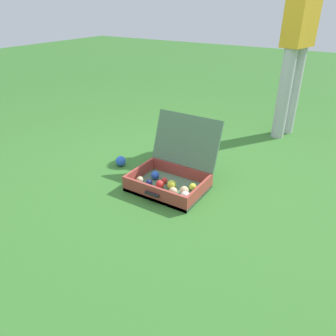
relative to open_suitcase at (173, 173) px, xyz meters
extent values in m
plane|color=#336B28|center=(0.01, -0.10, -0.11)|extent=(16.00, 16.00, 0.00)
cube|color=#4C7051|center=(0.00, -0.06, -0.09)|extent=(0.53, 0.38, 0.03)
cube|color=#9E3D33|center=(-0.26, -0.06, -0.05)|extent=(0.02, 0.38, 0.12)
cube|color=#9E3D33|center=(0.25, -0.06, -0.05)|extent=(0.02, 0.38, 0.12)
cube|color=#9E3D33|center=(0.00, -0.24, -0.05)|extent=(0.49, 0.02, 0.12)
cube|color=#9E3D33|center=(0.00, 0.12, -0.05)|extent=(0.49, 0.02, 0.12)
cube|color=#4C7051|center=(0.00, 0.19, 0.19)|extent=(0.53, 0.14, 0.37)
cube|color=black|center=(0.00, -0.26, -0.04)|extent=(0.11, 0.02, 0.02)
sphere|color=#D1B784|center=(0.15, -0.09, -0.05)|extent=(0.06, 0.06, 0.06)
sphere|color=red|center=(-0.01, -0.19, -0.05)|extent=(0.05, 0.05, 0.05)
sphere|color=#CCDB38|center=(0.17, -0.01, -0.05)|extent=(0.05, 0.05, 0.05)
sphere|color=red|center=(-0.05, -0.04, -0.06)|extent=(0.05, 0.05, 0.05)
sphere|color=#CCDB38|center=(0.03, -0.07, -0.05)|extent=(0.06, 0.06, 0.06)
sphere|color=red|center=(-0.04, -0.11, -0.05)|extent=(0.06, 0.06, 0.06)
sphere|color=white|center=(0.19, -0.15, -0.05)|extent=(0.07, 0.07, 0.07)
sphere|color=blue|center=(-0.13, -0.19, -0.05)|extent=(0.05, 0.05, 0.05)
sphere|color=blue|center=(-0.14, -0.02, -0.05)|extent=(0.06, 0.06, 0.06)
sphere|color=navy|center=(-0.13, -0.12, -0.06)|extent=(0.05, 0.05, 0.05)
sphere|color=#D1B784|center=(0.09, -0.14, -0.05)|extent=(0.06, 0.06, 0.06)
sphere|color=#D1B784|center=(-0.20, -0.13, -0.05)|extent=(0.05, 0.05, 0.05)
sphere|color=blue|center=(-0.54, 0.05, -0.06)|extent=(0.08, 0.08, 0.08)
cylinder|color=#B2B2B7|center=(0.42, 1.57, 0.32)|extent=(0.12, 0.12, 0.84)
cylinder|color=#B2B2B7|center=(0.38, 1.39, 0.32)|extent=(0.12, 0.12, 0.84)
cube|color=gold|center=(0.40, 1.48, 1.05)|extent=(0.26, 0.36, 0.62)
camera|label=1|loc=(1.08, -1.77, 1.13)|focal=34.68mm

